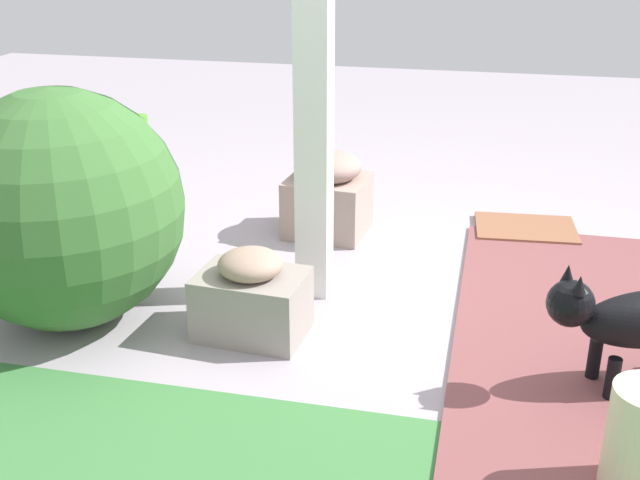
{
  "coord_description": "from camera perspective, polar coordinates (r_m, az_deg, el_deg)",
  "views": [
    {
      "loc": [
        -0.39,
        3.36,
        1.67
      ],
      "look_at": [
        0.31,
        0.29,
        0.36
      ],
      "focal_mm": 43.68,
      "sensor_mm": 36.0,
      "label": 1
    }
  ],
  "objects": [
    {
      "name": "ground_plane",
      "position": [
        3.77,
        5.68,
        -3.87
      ],
      "size": [
        12.0,
        12.0,
        0.0
      ],
      "primitive_type": "plane",
      "color": "#A398A2"
    },
    {
      "name": "porch_pillar",
      "position": [
        3.44,
        -0.45,
        11.97
      ],
      "size": [
        0.15,
        0.15,
        2.08
      ],
      "primitive_type": "cube",
      "color": "white",
      "rests_on": "ground"
    },
    {
      "name": "stone_planter_nearest",
      "position": [
        4.38,
        0.56,
        3.39
      ],
      "size": [
        0.46,
        0.44,
        0.48
      ],
      "color": "#A28A7F",
      "rests_on": "ground"
    },
    {
      "name": "stone_planter_mid",
      "position": [
        3.33,
        -5.03,
        -4.2
      ],
      "size": [
        0.48,
        0.36,
        0.39
      ],
      "color": "gray",
      "rests_on": "ground"
    },
    {
      "name": "round_shrub",
      "position": [
        3.5,
        -18.34,
        2.15
      ],
      "size": [
        1.04,
        1.04,
        1.04
      ],
      "primitive_type": "sphere",
      "color": "#38662F",
      "rests_on": "ground"
    },
    {
      "name": "terracotta_pot_tall",
      "position": [
        4.76,
        -12.8,
        4.22
      ],
      "size": [
        0.21,
        0.21,
        0.62
      ],
      "color": "#B05D38",
      "rests_on": "ground"
    },
    {
      "name": "doormat",
      "position": [
        4.63,
        14.83,
        0.8
      ],
      "size": [
        0.59,
        0.46,
        0.03
      ],
      "primitive_type": "cube",
      "rotation": [
        0.0,
        0.0,
        0.08
      ],
      "color": "brown",
      "rests_on": "ground"
    }
  ]
}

